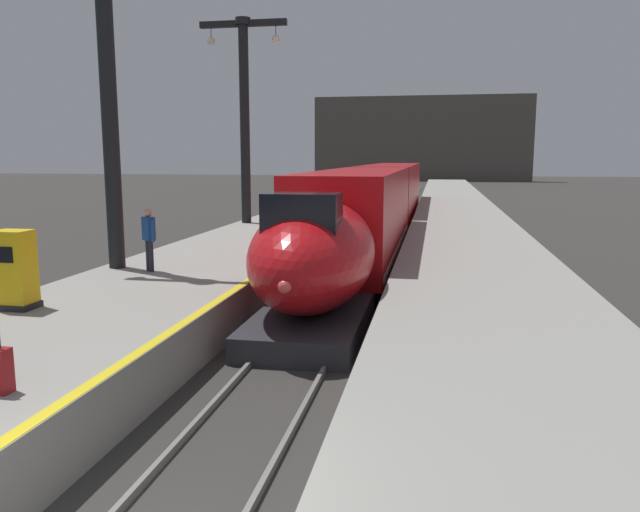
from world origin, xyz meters
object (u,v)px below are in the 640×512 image
Objects in this scene: passenger_mid_platform at (149,235)px; ticket_machine_yellow at (15,273)px; station_column_mid at (107,74)px; station_column_far at (244,102)px; highspeed_train_main at (377,203)px.

ticket_machine_yellow is (-0.80, -4.36, -0.25)m from passenger_mid_platform.
station_column_mid reaches higher than passenger_mid_platform.
station_column_far is 17.41m from ticket_machine_yellow.
station_column_mid is 5.37× the size of ticket_machine_yellow.
highspeed_train_main is 23.43× the size of ticket_machine_yellow.
highspeed_train_main is 4.37× the size of station_column_mid.
passenger_mid_platform is at bearing -108.67° from highspeed_train_main.
station_column_far reaches higher than ticket_machine_yellow.
passenger_mid_platform is 4.44m from ticket_machine_yellow.
station_column_far reaches higher than highspeed_train_main.
station_column_mid is at bearing -113.30° from highspeed_train_main.
station_column_mid is 12.03m from station_column_far.
station_column_mid reaches higher than ticket_machine_yellow.
station_column_mid is 4.39m from passenger_mid_platform.
station_column_far is 13.23m from passenger_mid_platform.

